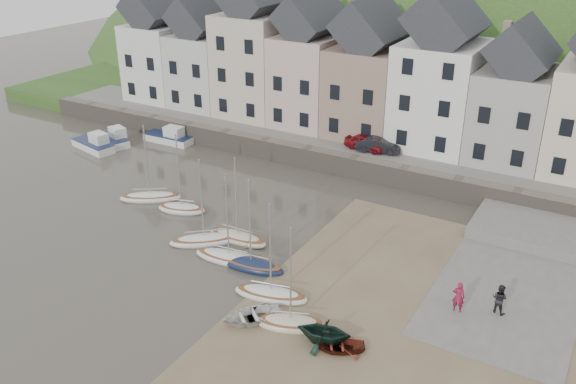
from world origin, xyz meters
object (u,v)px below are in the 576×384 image
Objects in this scene: car_left at (366,143)px; person_red at (458,297)px; rowboat_white at (252,315)px; car_right at (379,145)px; rowboat_red at (339,346)px; person_dark at (499,299)px; rowboat_green at (324,331)px; sailboat_0 at (151,197)px.

person_red is at bearing -137.46° from car_left.
car_right is at bearing 136.14° from rowboat_white.
rowboat_red is 24.50m from car_right.
car_left is 1.19m from car_right.
rowboat_red is at bearing 63.48° from person_dark.
person_dark is at bearing 109.51° from rowboat_red.
car_left is (-15.03, 15.96, 1.23)m from person_dark.
car_left is at bearing -174.40° from rowboat_green.
rowboat_red is at bearing -174.69° from car_right.
sailboat_0 is 21.24m from rowboat_green.
sailboat_0 is 2.48× the size of rowboat_red.
sailboat_0 is 1.92× the size of rowboat_white.
rowboat_red is (5.18, 0.22, -0.08)m from rowboat_white.
person_red is at bearing -5.58° from sailboat_0.
person_red is at bearing 126.52° from rowboat_green.
person_red is 0.49× the size of car_left.
rowboat_green is 0.73× the size of car_right.
person_dark is at bearing -2.99° from sailboat_0.
rowboat_red is at bearing -22.95° from sailboat_0.
sailboat_0 reaches higher than person_dark.
rowboat_green is at bearing 44.69° from rowboat_white.
car_left is at bearing 138.99° from rowboat_white.
person_dark is (7.19, 7.14, 0.21)m from rowboat_green.
car_right is at bearing 168.38° from rowboat_red.
car_right is at bearing -84.97° from car_left.
rowboat_white is at bearing -117.31° from rowboat_red.
rowboat_red is at bearing 70.38° from rowboat_green.
rowboat_white is 5.19m from rowboat_red.
rowboat_green is 1.07m from rowboat_red.
person_red is (9.43, 6.45, 0.64)m from rowboat_white.
car_right is (1.19, 0.00, -0.00)m from car_left.
car_right reaches higher than rowboat_green.
sailboat_0 is 1.64× the size of car_right.
rowboat_green is 0.75× the size of car_left.
person_red is at bearing -157.91° from car_right.
sailboat_0 is 19.49m from car_right.
car_right is (-11.85, 16.98, 1.19)m from person_red.
car_left is (-7.84, 23.10, 1.44)m from rowboat_green.
rowboat_red is 7.57m from person_red.
car_left reaches higher than rowboat_green.
person_dark is (6.24, 7.25, 0.68)m from rowboat_red.
sailboat_0 reaches higher than person_red.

